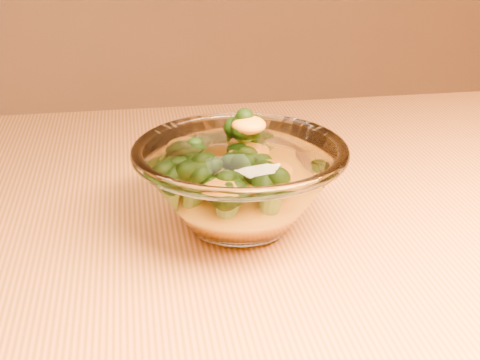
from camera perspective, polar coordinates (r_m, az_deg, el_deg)
name	(u,v)px	position (r m, az deg, el deg)	size (l,w,h in m)	color
table	(152,355)	(0.61, -7.50, -14.59)	(1.20, 0.80, 0.75)	#BF6C39
glass_bowl	(240,184)	(0.58, 0.00, -0.36)	(0.19, 0.19, 0.08)	white
cheese_sauce	(240,202)	(0.59, 0.00, -1.91)	(0.10, 0.10, 0.03)	orange
broccoli_heap	(228,168)	(0.58, -1.06, 1.00)	(0.10, 0.12, 0.08)	black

